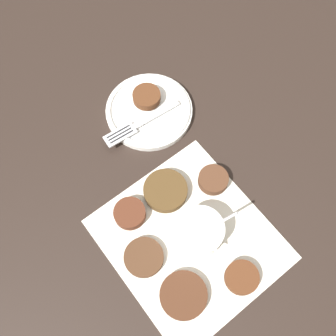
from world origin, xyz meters
The scene contains 12 objects.
ground_plane centered at (0.00, 0.00, 0.00)m, with size 4.00×4.00×0.00m, color black.
napkin centered at (-0.01, 0.01, 0.00)m, with size 0.32×0.30×0.00m.
sauce_bowl centered at (0.00, 0.03, 0.03)m, with size 0.09×0.10×0.10m.
fritter_0 centered at (-0.11, -0.05, 0.01)m, with size 0.06×0.06×0.02m.
fritter_1 centered at (-0.03, -0.08, 0.01)m, with size 0.07×0.07×0.01m.
fritter_2 centered at (0.07, -0.06, 0.01)m, with size 0.09×0.09×0.01m.
fritter_3 centered at (-0.07, 0.12, 0.01)m, with size 0.06×0.06×0.02m.
fritter_4 centered at (-0.11, 0.03, 0.01)m, with size 0.09×0.09×0.02m.
fritter_5 centered at (0.11, 0.05, 0.01)m, with size 0.06×0.06×0.02m.
serving_plate centered at (-0.28, 0.11, 0.01)m, with size 0.19×0.19×0.02m.
fritter_on_plate centered at (-0.30, 0.12, 0.03)m, with size 0.06×0.06×0.02m.
fork centered at (-0.26, 0.06, 0.02)m, with size 0.03×0.18×0.00m.
Camera 1 is at (0.11, -0.12, 0.74)m, focal length 42.00 mm.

